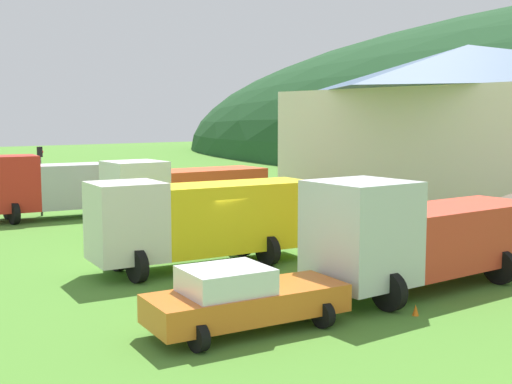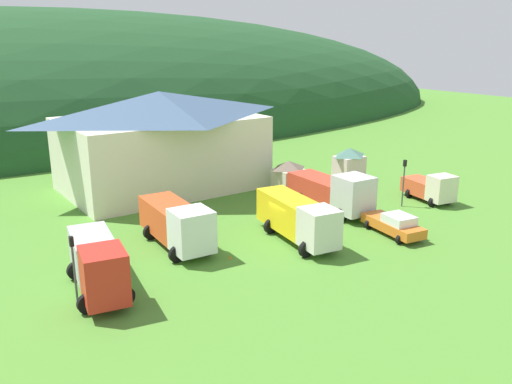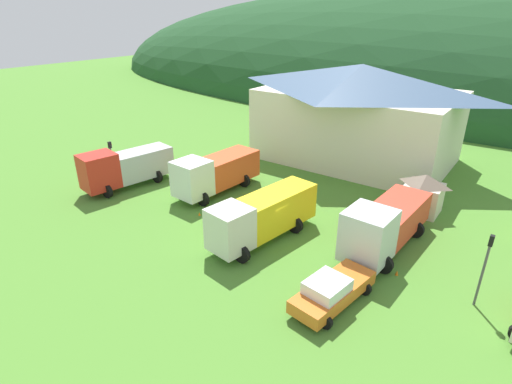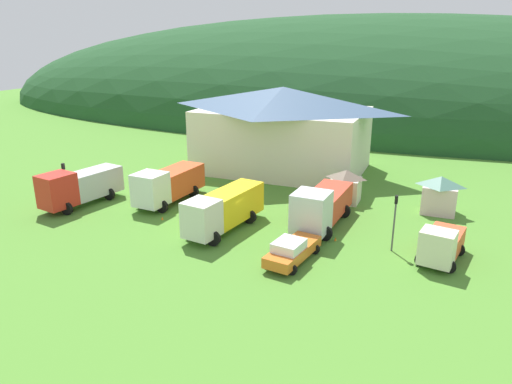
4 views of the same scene
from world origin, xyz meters
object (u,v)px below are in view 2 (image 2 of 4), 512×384
Objects in this scene: crane_truck_red at (98,263)px; traffic_cone_near_pickup at (230,259)px; heavy_rig_white at (177,223)px; traffic_cone_mid_row at (367,214)px; flatbed_truck_yellow at (298,217)px; play_shed_pink at (349,163)px; service_pickup_orange at (394,224)px; traffic_light_east at (404,178)px; traffic_light_west at (73,261)px; depot_building at (161,139)px; play_shed_cream at (289,176)px; light_truck_cream at (431,187)px; tow_truck_silver at (334,191)px.

traffic_cone_near_pickup is at bearing 98.76° from crane_truck_red.
heavy_rig_white is 16.07m from traffic_cone_mid_row.
play_shed_pink is at bearing 132.71° from flatbed_truck_yellow.
play_shed_pink reaches higher than traffic_cone_near_pickup.
traffic_light_east reaches higher than service_pickup_orange.
traffic_light_east is at bearing 2.02° from traffic_light_west.
traffic_cone_mid_row is (13.98, 1.23, 0.00)m from traffic_cone_near_pickup.
depot_building is 5.83× the size of play_shed_pink.
play_shed_pink is 11.21m from traffic_cone_mid_row.
heavy_rig_white reaches higher than play_shed_cream.
service_pickup_orange is at bearing -144.36° from traffic_light_east.
traffic_light_east reaches higher than play_shed_pink.
heavy_rig_white reaches higher than light_truck_cream.
traffic_light_east is 4.71m from traffic_cone_mid_row.
tow_truck_silver is 1.61× the size of service_pickup_orange.
traffic_light_west reaches higher than heavy_rig_white.
flatbed_truck_yellow reaches higher than light_truck_cream.
traffic_light_west is 10.14m from traffic_cone_near_pickup.
light_truck_cream is 8.59× the size of traffic_cone_mid_row.
light_truck_cream reaches higher than service_pickup_orange.
tow_truck_silver is (-8.36, -6.69, 0.08)m from play_shed_pink.
play_shed_cream is 4.88× the size of traffic_cone_mid_row.
play_shed_pink is at bearing 118.94° from crane_truck_red.
crane_truck_red is at bearing -90.63° from service_pickup_orange.
traffic_light_east is (5.18, -8.94, 0.96)m from play_shed_cream.
traffic_cone_mid_row is at bearing -59.32° from depot_building.
traffic_cone_near_pickup is (-17.97, -1.05, -2.49)m from traffic_light_east.
heavy_rig_white is at bearing -87.61° from light_truck_cream.
crane_truck_red reaches higher than traffic_cone_mid_row.
traffic_light_east is (26.50, 0.84, 0.69)m from crane_truck_red.
play_shed_cream is 0.38× the size of crane_truck_red.
crane_truck_red is 8.72m from traffic_cone_near_pickup.
tow_truck_silver reaches higher than heavy_rig_white.
play_shed_cream is 0.35× the size of tow_truck_silver.
play_shed_pink is 0.39× the size of flatbed_truck_yellow.
traffic_light_east reaches higher than tow_truck_silver.
traffic_light_west is (-13.85, -18.03, -2.38)m from depot_building.
crane_truck_red reaches higher than heavy_rig_white.
depot_building is 3.60× the size of light_truck_cream.
service_pickup_orange is at bearing -8.39° from traffic_light_west.
light_truck_cream is 3.37m from traffic_light_east.
traffic_cone_mid_row is (-7.10, 0.69, -1.27)m from light_truck_cream.
traffic_cone_mid_row is at bearing -85.08° from light_truck_cream.
crane_truck_red is at bearing -82.64° from flatbed_truck_yellow.
traffic_cone_mid_row is at bearing 107.43° from flatbed_truck_yellow.
play_shed_pink reaches higher than light_truck_cream.
depot_building reaches higher than traffic_light_west.
traffic_cone_near_pickup is at bearing -71.28° from tow_truck_silver.
traffic_cone_near_pickup is (-12.79, -9.99, -1.53)m from play_shed_cream.
tow_truck_silver is (14.05, -0.37, -0.02)m from heavy_rig_white.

